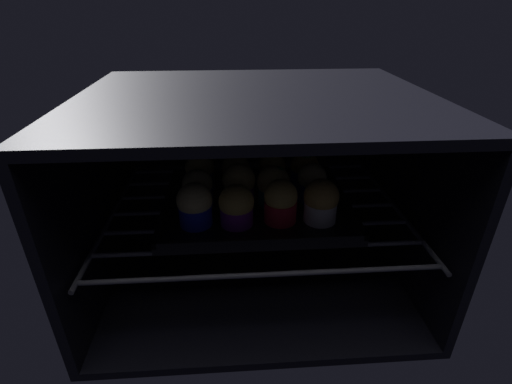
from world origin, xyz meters
TOP-DOWN VIEW (x-y plane):
  - oven_cavity at (0.00, 26.25)cm, footprint 59.00×47.00cm
  - oven_rack at (0.00, 22.00)cm, footprint 54.80×42.00cm
  - baking_tray at (0.00, 21.78)cm, footprint 34.25×27.37cm
  - muffin_row0_col0 at (-10.72, 15.10)cm, footprint 6.00×6.00cm
  - muffin_row0_col1 at (-3.78, 14.74)cm, footprint 6.00×6.00cm
  - muffin_row0_col2 at (3.73, 15.21)cm, footprint 5.72×5.72cm
  - muffin_row0_col3 at (10.59, 14.84)cm, footprint 6.04×6.04cm
  - muffin_row1_col0 at (-10.70, 21.55)cm, footprint 5.60×5.60cm
  - muffin_row1_col1 at (-3.16, 21.92)cm, footprint 6.10×6.10cm
  - muffin_row1_col2 at (3.20, 21.59)cm, footprint 6.12×6.12cm
  - muffin_row1_col3 at (10.48, 22.14)cm, footprint 5.60×5.60cm
  - muffin_row2_col0 at (-10.69, 28.44)cm, footprint 5.83×5.83cm
  - muffin_row2_col1 at (-3.59, 28.46)cm, footprint 5.60×5.60cm
  - muffin_row2_col2 at (3.69, 28.69)cm, footprint 5.60×5.60cm
  - muffin_row2_col3 at (10.27, 28.27)cm, footprint 5.62×5.62cm

SIDE VIEW (x-z plane):
  - oven_rack at x=0.00cm, z-range 13.20..14.00cm
  - baking_tray at x=0.00cm, z-range 13.59..15.79cm
  - oven_cavity at x=0.00cm, z-range -1.50..35.50cm
  - muffin_row0_col1 at x=-3.78cm, z-range 14.99..22.24cm
  - muffin_row1_col0 at x=-10.70cm, z-range 15.10..22.28cm
  - muffin_row2_col2 at x=3.69cm, z-range 14.87..22.54cm
  - muffin_row2_col1 at x=-3.59cm, z-range 14.86..22.56cm
  - muffin_row1_col3 at x=10.48cm, z-range 15.00..22.52cm
  - muffin_row2_col3 at x=10.27cm, z-range 14.86..22.68cm
  - muffin_row1_col2 at x=3.20cm, z-range 15.09..22.53cm
  - muffin_row0_col0 at x=-10.72cm, z-range 15.05..22.69cm
  - muffin_row0_col2 at x=3.73cm, z-range 15.05..22.77cm
  - muffin_row0_col3 at x=10.59cm, z-range 15.12..22.84cm
  - muffin_row2_col0 at x=-10.69cm, z-range 14.99..23.06cm
  - muffin_row1_col1 at x=-3.16cm, z-range 15.08..22.98cm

